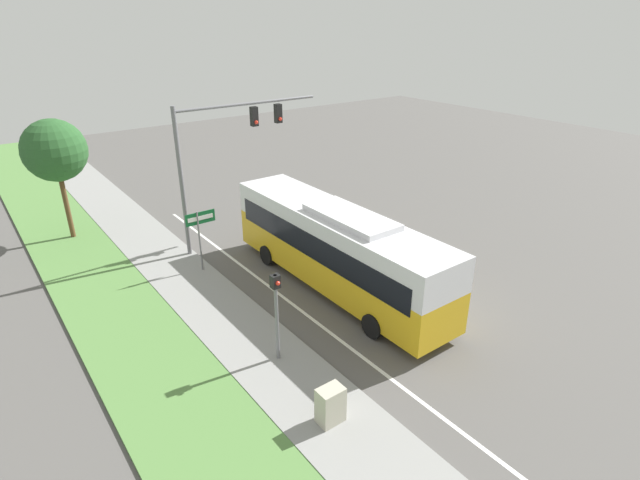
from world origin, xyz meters
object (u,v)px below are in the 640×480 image
at_px(signal_gantry, 223,145).
at_px(bus, 336,245).
at_px(street_sign, 200,229).
at_px(utility_cabinet, 330,405).
at_px(pedestrian_signal, 276,304).

bearing_deg(signal_gantry, bus, -77.33).
bearing_deg(street_sign, signal_gantry, 39.04).
height_order(bus, utility_cabinet, bus).
distance_m(bus, street_sign, 6.02).
relative_size(signal_gantry, utility_cabinet, 6.61).
height_order(bus, signal_gantry, signal_gantry).
xyz_separation_m(bus, signal_gantry, (-1.47, 6.56, 3.08)).
distance_m(bus, utility_cabinet, 7.83).
xyz_separation_m(bus, pedestrian_signal, (-4.57, -2.69, 0.22)).
xyz_separation_m(street_sign, utility_cabinet, (-1.12, -10.62, -1.39)).
relative_size(bus, utility_cabinet, 10.32).
bearing_deg(pedestrian_signal, utility_cabinet, -96.23).
bearing_deg(utility_cabinet, pedestrian_signal, 83.77).
relative_size(street_sign, utility_cabinet, 2.58).
height_order(signal_gantry, street_sign, signal_gantry).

